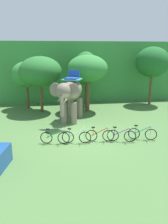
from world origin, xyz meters
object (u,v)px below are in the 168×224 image
object	(u,v)px
bike_white	(76,137)
bike_red	(100,135)
tree_center_left	(152,62)
elephant	(71,93)
tree_right	(88,69)
bike_teal	(142,134)
tree_far_left	(26,75)
bike_green	(55,137)
tree_far_right	(40,72)
bike_purple	(121,135)
tree_center	(86,69)

from	to	relation	value
bike_white	bike_red	world-z (taller)	same
tree_center_left	elephant	distance (m)	9.53
tree_right	bike_teal	size ratio (longest dim) A/B	2.95
tree_far_left	tree_right	xyz separation A→B (m)	(5.27, -1.82, 0.60)
bike_red	bike_green	bearing A→B (deg)	179.22
tree_center_left	bike_red	world-z (taller)	tree_center_left
tree_far_left	elephant	world-z (taller)	tree_far_left
tree_center_left	bike_teal	distance (m)	10.41
tree_far_right	bike_green	bearing A→B (deg)	-82.56
tree_far_right	tree_center_left	world-z (taller)	tree_center_left
tree_center_left	bike_white	size ratio (longest dim) A/B	3.29
tree_center_left	bike_purple	bearing A→B (deg)	-122.65
tree_center	bike_teal	bearing A→B (deg)	-78.62
tree_right	bike_teal	bearing A→B (deg)	-72.83
tree_far_left	tree_right	world-z (taller)	tree_right
tree_far_left	bike_white	bearing A→B (deg)	-68.63
tree_far_left	tree_center_left	xyz separation A→B (m)	(11.78, -0.22, 1.02)
bike_green	bike_red	world-z (taller)	same
bike_white	bike_green	bearing A→B (deg)	175.50
tree_center	bike_teal	world-z (taller)	tree_center
elephant	tree_far_left	bearing A→B (deg)	127.44
elephant	bike_white	world-z (taller)	elephant
elephant	tree_far_right	bearing A→B (deg)	126.00
tree_center	bike_teal	distance (m)	10.31
tree_far_right	bike_green	size ratio (longest dim) A/B	2.82
tree_center	bike_purple	bearing A→B (deg)	-86.50
elephant	bike_green	xyz separation A→B (m)	(-1.30, -4.15, -1.82)
tree_center	bike_red	size ratio (longest dim) A/B	3.01
bike_green	bike_white	world-z (taller)	same
bike_white	bike_purple	xyz separation A→B (m)	(2.65, -0.16, 0.00)
tree_right	bike_white	distance (m)	8.01
tree_center	elephant	xyz separation A→B (m)	(-1.98, -5.34, -1.29)
tree_far_right	bike_red	size ratio (longest dim) A/B	2.81
bike_teal	bike_red	bearing A→B (deg)	177.58
bike_purple	bike_teal	xyz separation A→B (m)	(1.34, 0.11, 0.00)
tree_center_left	bike_green	size ratio (longest dim) A/B	3.30
tree_center	tree_far_right	bearing A→B (deg)	-152.06
tree_center	bike_white	xyz separation A→B (m)	(-2.05, -9.59, -3.11)
bike_green	tree_center	bearing A→B (deg)	70.93
tree_center	bike_white	size ratio (longest dim) A/B	3.03
tree_far_right	tree_right	size ratio (longest dim) A/B	0.98
bike_purple	tree_right	bearing A→B (deg)	96.74
elephant	bike_purple	bearing A→B (deg)	-59.73
bike_teal	tree_center	bearing A→B (deg)	101.38
tree_right	tree_far_left	bearing A→B (deg)	160.95
bike_white	bike_teal	size ratio (longest dim) A/B	1.02
tree_right	bike_red	size ratio (longest dim) A/B	2.87
tree_right	tree_center	distance (m)	2.55
tree_far_left	tree_center	xyz separation A→B (m)	(5.53, 0.71, 0.40)
tree_center_left	bike_teal	size ratio (longest dim) A/B	3.37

